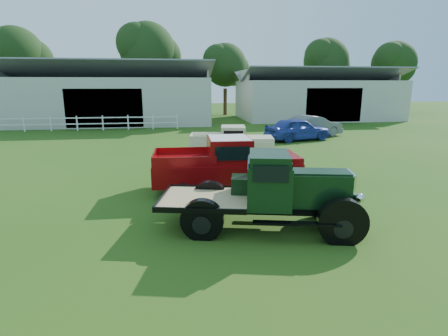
{
  "coord_description": "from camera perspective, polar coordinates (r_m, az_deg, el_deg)",
  "views": [
    {
      "loc": [
        -1.37,
        -9.53,
        3.66
      ],
      "look_at": [
        0.2,
        1.2,
        1.05
      ],
      "focal_mm": 28.0,
      "sensor_mm": 36.0,
      "label": 1
    }
  ],
  "objects": [
    {
      "name": "ground",
      "position": [
        10.3,
        -0.13,
        -7.28
      ],
      "size": [
        120.0,
        120.0,
        0.0
      ],
      "primitive_type": "plane",
      "color": "#1E4D10"
    },
    {
      "name": "vintage_flatbed",
      "position": [
        9.0,
        6.61,
        -3.77
      ],
      "size": [
        5.35,
        3.04,
        2.0
      ],
      "primitive_type": null,
      "rotation": [
        0.0,
        0.0,
        -0.22
      ],
      "color": "black",
      "rests_on": "ground"
    },
    {
      "name": "misc_car_blue",
      "position": [
        23.84,
        11.92,
        6.24
      ],
      "size": [
        4.72,
        2.82,
        1.5
      ],
      "primitive_type": "imported",
      "rotation": [
        0.0,
        0.0,
        1.82
      ],
      "color": "#293D9D",
      "rests_on": "ground"
    },
    {
      "name": "tree_e",
      "position": [
        49.75,
        25.81,
        13.49
      ],
      "size": [
        5.7,
        5.7,
        9.5
      ],
      "primitive_type": null,
      "color": "black",
      "rests_on": "ground"
    },
    {
      "name": "red_pickup",
      "position": [
        12.2,
        0.32,
        0.7
      ],
      "size": [
        5.27,
        2.15,
        1.9
      ],
      "primitive_type": null,
      "rotation": [
        0.0,
        0.0,
        -0.03
      ],
      "color": "maroon",
      "rests_on": "ground"
    },
    {
      "name": "fence_rail",
      "position": [
        30.42,
        -21.03,
        6.87
      ],
      "size": [
        14.2,
        0.16,
        1.2
      ],
      "primitive_type": null,
      "color": "white",
      "rests_on": "ground"
    },
    {
      "name": "white_pickup",
      "position": [
        17.69,
        1.22,
        4.21
      ],
      "size": [
        4.53,
        2.31,
        1.59
      ],
      "primitive_type": null,
      "rotation": [
        0.0,
        0.0,
        -0.15
      ],
      "color": "beige",
      "rests_on": "ground"
    },
    {
      "name": "shed_left",
      "position": [
        35.99,
        -17.7,
        11.55
      ],
      "size": [
        18.8,
        10.2,
        5.6
      ],
      "primitive_type": null,
      "color": "#B6B19D",
      "rests_on": "ground"
    },
    {
      "name": "tree_d",
      "position": [
        47.67,
        16.19,
        14.64
      ],
      "size": [
        6.0,
        6.0,
        10.0
      ],
      "primitive_type": null,
      "color": "black",
      "rests_on": "ground"
    },
    {
      "name": "tree_c",
      "position": [
        43.01,
        0.19,
        14.66
      ],
      "size": [
        5.4,
        5.4,
        9.0
      ],
      "primitive_type": null,
      "color": "black",
      "rests_on": "ground"
    },
    {
      "name": "shed_right",
      "position": [
        39.65,
        14.79,
        11.57
      ],
      "size": [
        16.8,
        9.2,
        5.2
      ],
      "primitive_type": null,
      "color": "#B6B19D",
      "rests_on": "ground"
    },
    {
      "name": "tree_a",
      "position": [
        45.69,
        -30.63,
        13.71
      ],
      "size": [
        6.3,
        6.3,
        10.5
      ],
      "primitive_type": null,
      "color": "black",
      "rests_on": "ground"
    },
    {
      "name": "tree_b",
      "position": [
        43.66,
        -12.25,
        15.99
      ],
      "size": [
        6.9,
        6.9,
        11.5
      ],
      "primitive_type": null,
      "color": "black",
      "rests_on": "ground"
    },
    {
      "name": "misc_car_grey",
      "position": [
        25.84,
        14.24,
        6.64
      ],
      "size": [
        4.77,
        3.01,
        1.49
      ],
      "primitive_type": "imported",
      "rotation": [
        0.0,
        0.0,
        1.92
      ],
      "color": "slate",
      "rests_on": "ground"
    }
  ]
}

